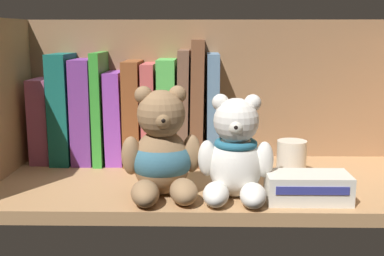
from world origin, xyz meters
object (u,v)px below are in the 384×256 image
(teddy_bear_smaller, at_px, (236,155))
(pillar_candle, at_px, (291,158))
(book_0, at_px, (46,119))
(book_5, at_px, (135,111))
(book_4, at_px, (117,116))
(book_10, at_px, (211,108))
(small_product_box, at_px, (308,187))
(book_1, at_px, (66,107))
(teddy_bear_larger, at_px, (162,153))
(book_9, at_px, (197,101))
(book_2, at_px, (87,110))
(book_7, at_px, (168,110))
(book_3, at_px, (102,107))
(book_8, at_px, (184,106))
(book_6, at_px, (151,112))

(teddy_bear_smaller, relative_size, pillar_candle, 2.53)
(book_0, height_order, book_5, book_5)
(book_4, xyz_separation_m, book_5, (0.03, 0.00, 0.01))
(book_10, height_order, small_product_box, book_10)
(book_0, height_order, pillar_candle, book_0)
(book_1, relative_size, teddy_bear_larger, 1.23)
(book_1, bearing_deg, book_5, 0.00)
(book_9, bearing_deg, small_product_box, -54.56)
(book_2, relative_size, book_7, 1.00)
(small_product_box, bearing_deg, book_1, 151.06)
(book_7, xyz_separation_m, small_product_box, (0.21, -0.22, -0.07))
(book_3, relative_size, book_4, 1.21)
(book_9, distance_m, book_10, 0.03)
(book_2, bearing_deg, book_10, -0.00)
(book_3, xyz_separation_m, small_product_box, (0.34, -0.22, -0.08))
(book_8, relative_size, teddy_bear_larger, 1.27)
(book_0, bearing_deg, teddy_bear_larger, -40.66)
(book_6, bearing_deg, book_0, -180.00)
(book_1, bearing_deg, teddy_bear_larger, -45.84)
(book_2, distance_m, book_8, 0.18)
(book_0, distance_m, pillar_candle, 0.46)
(book_9, height_order, teddy_bear_larger, book_9)
(book_0, relative_size, book_3, 0.76)
(book_0, relative_size, teddy_bear_smaller, 1.02)
(book_3, xyz_separation_m, teddy_bear_smaller, (0.23, -0.21, -0.04))
(book_0, xyz_separation_m, book_3, (0.11, -0.00, 0.02))
(book_4, relative_size, book_7, 0.88)
(book_2, distance_m, teddy_bear_smaller, 0.34)
(book_9, xyz_separation_m, small_product_box, (0.16, -0.22, -0.09))
(teddy_bear_larger, relative_size, small_product_box, 1.38)
(book_9, bearing_deg, book_0, 180.00)
(book_6, height_order, book_10, book_10)
(book_2, relative_size, book_4, 1.14)
(book_0, relative_size, book_7, 0.81)
(book_2, distance_m, book_9, 0.21)
(book_7, bearing_deg, book_1, 180.00)
(book_1, xyz_separation_m, book_7, (0.19, 0.00, -0.00))
(book_0, distance_m, book_3, 0.11)
(book_2, bearing_deg, book_0, -180.00)
(book_10, bearing_deg, book_7, 180.00)
(pillar_candle, bearing_deg, book_3, 163.84)
(book_0, xyz_separation_m, book_6, (0.20, 0.00, 0.01))
(book_7, bearing_deg, book_3, -180.00)
(book_10, height_order, pillar_candle, book_10)
(small_product_box, bearing_deg, teddy_bear_smaller, 172.55)
(book_5, xyz_separation_m, pillar_candle, (0.28, -0.10, -0.06))
(book_1, height_order, book_4, book_1)
(book_6, bearing_deg, book_9, -0.00)
(book_3, xyz_separation_m, book_9, (0.18, 0.00, 0.01))
(book_1, xyz_separation_m, book_8, (0.22, 0.00, 0.00))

